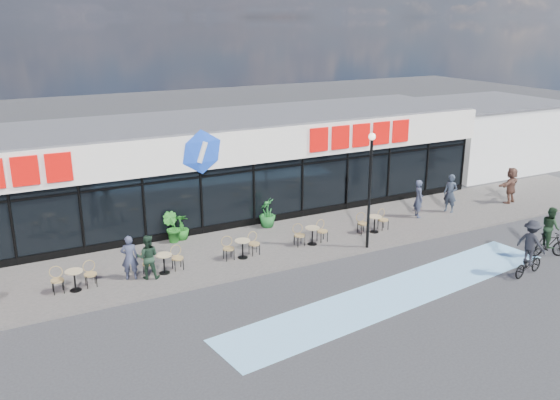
% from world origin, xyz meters
% --- Properties ---
extents(ground, '(120.00, 120.00, 0.00)m').
position_xyz_m(ground, '(0.00, 0.00, 0.00)').
color(ground, '#28282B').
rests_on(ground, ground).
extents(sidewalk, '(44.00, 5.00, 0.10)m').
position_xyz_m(sidewalk, '(0.00, 4.50, 0.05)').
color(sidewalk, '#55504C').
rests_on(sidewalk, ground).
extents(bike_lane, '(14.17, 4.13, 0.01)m').
position_xyz_m(bike_lane, '(4.00, -1.50, 0.01)').
color(bike_lane, '#77B4E1').
rests_on(bike_lane, ground).
extents(building, '(30.60, 6.57, 4.75)m').
position_xyz_m(building, '(-0.00, 9.93, 2.34)').
color(building, black).
rests_on(building, ground).
extents(neighbour_building, '(9.20, 7.20, 4.11)m').
position_xyz_m(neighbour_building, '(20.50, 11.00, 2.06)').
color(neighbour_building, silver).
rests_on(neighbour_building, ground).
extents(lamp_post, '(0.28, 0.28, 4.76)m').
position_xyz_m(lamp_post, '(5.42, 2.30, 2.95)').
color(lamp_post, black).
rests_on(lamp_post, sidewalk).
extents(bistro_set_2, '(1.54, 0.62, 0.90)m').
position_xyz_m(bistro_set_2, '(-5.89, 3.74, 0.56)').
color(bistro_set_2, tan).
rests_on(bistro_set_2, sidewalk).
extents(bistro_set_3, '(1.54, 0.62, 0.90)m').
position_xyz_m(bistro_set_3, '(-2.73, 3.74, 0.56)').
color(bistro_set_3, tan).
rests_on(bistro_set_3, sidewalk).
extents(bistro_set_4, '(1.54, 0.62, 0.90)m').
position_xyz_m(bistro_set_4, '(0.43, 3.74, 0.56)').
color(bistro_set_4, tan).
rests_on(bistro_set_4, sidewalk).
extents(bistro_set_5, '(1.54, 0.62, 0.90)m').
position_xyz_m(bistro_set_5, '(3.60, 3.74, 0.56)').
color(bistro_set_5, tan).
rests_on(bistro_set_5, sidewalk).
extents(bistro_set_6, '(1.54, 0.62, 0.90)m').
position_xyz_m(bistro_set_6, '(6.76, 3.74, 0.56)').
color(bistro_set_6, tan).
rests_on(bistro_set_6, sidewalk).
extents(potted_plant_left, '(0.91, 0.90, 1.29)m').
position_xyz_m(potted_plant_left, '(-1.49, 6.59, 0.75)').
color(potted_plant_left, '#1E641C').
rests_on(potted_plant_left, sidewalk).
extents(potted_plant_mid, '(0.76, 0.76, 1.11)m').
position_xyz_m(potted_plant_mid, '(-1.03, 6.72, 0.65)').
color(potted_plant_mid, '#1D621C').
rests_on(potted_plant_mid, sidewalk).
extents(potted_plant_right, '(0.93, 0.93, 1.30)m').
position_xyz_m(potted_plant_right, '(2.91, 6.47, 0.75)').
color(potted_plant_right, '#1A5C23').
rests_on(potted_plant_right, sidewalk).
extents(patron_left, '(0.69, 0.55, 1.66)m').
position_xyz_m(patron_left, '(-3.95, 3.72, 0.93)').
color(patron_left, '#31364C').
rests_on(patron_left, sidewalk).
extents(patron_right, '(0.97, 0.87, 1.64)m').
position_xyz_m(patron_right, '(-3.35, 3.50, 0.92)').
color(patron_right, '#192E1F').
rests_on(patron_right, sidewalk).
extents(pedestrian_a, '(0.66, 0.79, 1.86)m').
position_xyz_m(pedestrian_a, '(11.69, 4.30, 1.03)').
color(pedestrian_a, '#28303E').
rests_on(pedestrian_a, sidewalk).
extents(pedestrian_b, '(0.64, 0.77, 1.80)m').
position_xyz_m(pedestrian_b, '(9.84, 4.42, 1.00)').
color(pedestrian_b, '#32394F').
rests_on(pedestrian_b, sidewalk).
extents(pedestrian_c, '(1.79, 0.99, 1.84)m').
position_xyz_m(pedestrian_c, '(15.48, 4.03, 1.02)').
color(pedestrian_c, brown).
rests_on(pedestrian_c, sidewalk).
extents(cyclist_a, '(1.74, 1.19, 2.14)m').
position_xyz_m(cyclist_a, '(9.22, -2.51, 0.94)').
color(cyclist_a, black).
rests_on(cyclist_a, ground).
extents(cyclist_b, '(1.69, 1.12, 2.07)m').
position_xyz_m(cyclist_b, '(11.37, -1.62, 0.88)').
color(cyclist_b, black).
rests_on(cyclist_b, ground).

